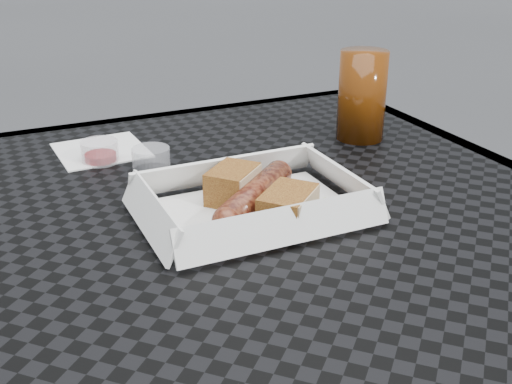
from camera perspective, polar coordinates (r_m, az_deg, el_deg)
patio_table at (r=0.78m, az=-1.40°, el=-6.39°), size 0.80×0.80×0.74m
food_tray at (r=0.73m, az=-0.33°, el=-1.72°), size 0.22×0.15×0.00m
bratwurst at (r=0.72m, az=-0.10°, el=-0.29°), size 0.14×0.13×0.03m
bread_near at (r=0.74m, az=-2.09°, el=0.68°), size 0.08×0.08×0.04m
bread_far at (r=0.69m, az=2.85°, el=-1.29°), size 0.08×0.08×0.04m
veg_garnish at (r=0.73m, az=5.97°, el=-1.63°), size 0.03×0.03×0.00m
napkin at (r=0.94m, az=-13.60°, el=3.61°), size 0.13×0.13×0.00m
condiment_cup_sauce at (r=0.89m, az=-13.70°, el=3.52°), size 0.05×0.05×0.03m
condiment_cup_empty at (r=0.85m, az=-9.31°, el=2.93°), size 0.05×0.05×0.03m
drink_glass at (r=0.96m, az=9.41°, el=8.46°), size 0.07×0.07×0.13m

